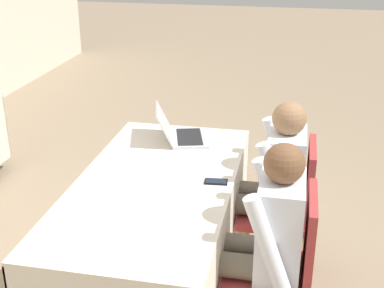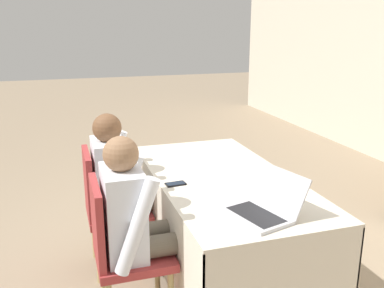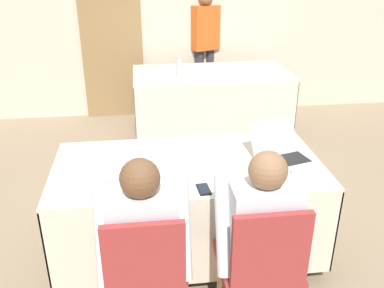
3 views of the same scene
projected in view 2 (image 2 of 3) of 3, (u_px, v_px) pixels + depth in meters
The scene contains 9 objects.
ground_plane at pixel (220, 272), 3.14m from camera, with size 24.00×24.00×0.00m, color gray.
conference_table_near at pixel (222, 200), 2.98m from camera, with size 1.81×0.90×0.75m.
laptop at pixel (263, 208), 2.33m from camera, with size 0.43×0.42×0.23m.
cell_phone at pixel (176, 184), 2.78m from camera, with size 0.08×0.14×0.01m.
paper_beside_laptop at pixel (241, 162), 3.23m from camera, with size 0.30×0.35×0.00m.
chair_near_left at pixel (108, 205), 3.07m from camera, with size 0.44×0.44×0.91m.
chair_near_right at pixel (121, 247), 2.49m from camera, with size 0.44×0.44×0.91m.
person_checkered_shirt at pixel (121, 182), 3.06m from camera, with size 0.50×0.52×1.17m.
person_white_shirt at pixel (137, 220), 2.48m from camera, with size 0.50×0.52×1.17m.
Camera 2 is at (2.57, -1.03, 1.76)m, focal length 40.00 mm.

